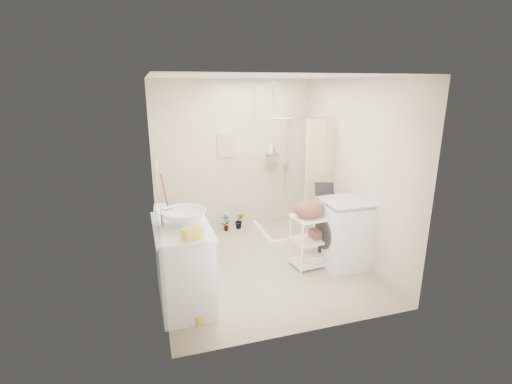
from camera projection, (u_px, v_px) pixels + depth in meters
The scene contains 23 objects.
floor at pixel (261, 264), 5.38m from camera, with size 3.20×3.20×0.00m, color tan.
ceiling at pixel (262, 77), 4.65m from camera, with size 2.80×3.20×0.04m, color silver.
wall_back at pixel (234, 156), 6.48m from camera, with size 2.80×0.04×2.60m, color beige.
wall_front at pixel (312, 215), 3.54m from camera, with size 2.80×0.04×2.60m, color beige.
wall_left at pixel (155, 185), 4.62m from camera, with size 0.04×3.20×2.60m, color beige.
wall_right at pixel (353, 170), 5.40m from camera, with size 0.04×3.20×2.60m, color beige.
vanity at pixel (184, 264), 4.33m from camera, with size 0.62×1.11×0.98m, color silver.
sink at pixel (184, 217), 4.18m from camera, with size 0.51×0.51×0.18m, color white.
counter_basket at pixel (192, 233), 3.82m from camera, with size 0.19×0.15×0.11m, color gold.
floor_basket at pixel (201, 314), 4.07m from camera, with size 0.29×0.22×0.15m, color gold.
toilet at pixel (183, 231), 5.53m from camera, with size 0.45×0.79×0.80m, color white.
mop at pixel (165, 205), 6.19m from camera, with size 0.11×0.11×1.12m, color #B6262A, non-canonical shape.
potted_plant_a at pixel (226, 223), 6.55m from camera, with size 0.16×0.11×0.30m, color brown.
potted_plant_b at pixel (239, 221), 6.66m from camera, with size 0.16×0.13×0.29m, color brown.
hanging_towel at pixel (225, 145), 6.37m from camera, with size 0.28×0.03×0.42m, color beige.
towel_ring at pixel (156, 175), 4.40m from camera, with size 0.04×0.22×0.34m, color #EEDA8D, non-canonical shape.
tp_holder at pixel (161, 226), 4.84m from camera, with size 0.08×0.12×0.14m, color white, non-canonical shape.
shower at pixel (290, 174), 6.28m from camera, with size 1.10×1.10×2.10m, color white, non-canonical shape.
shampoo_bottle_a at pixel (271, 148), 6.55m from camera, with size 0.08×0.09×0.22m, color white.
shampoo_bottle_b at pixel (273, 149), 6.58m from camera, with size 0.07×0.07×0.15m, color #3D5898.
washing_machine at pixel (344, 233), 5.27m from camera, with size 0.65×0.67×0.95m, color silver.
laundry_rack at pixel (315, 235), 5.24m from camera, with size 0.65×0.38×0.90m, color white, non-canonical shape.
ironing_board at pixel (326, 221), 5.41m from camera, with size 0.33×0.10×1.18m, color black, non-canonical shape.
Camera 1 is at (-1.49, -4.64, 2.51)m, focal length 26.00 mm.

